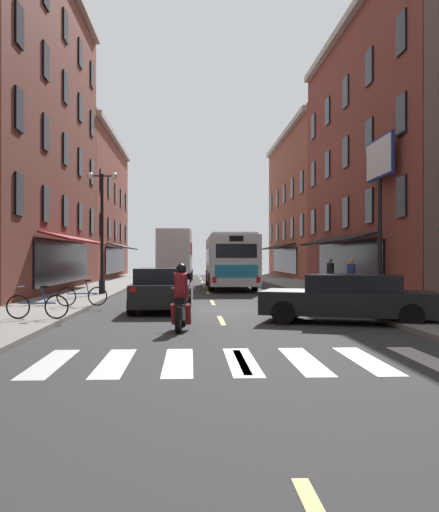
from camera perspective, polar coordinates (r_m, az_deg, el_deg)
The scene contains 17 objects.
ground_plane at distance 20.07m, azimuth -0.36°, elevation -5.48°, with size 34.80×80.00×0.10m, color #333335.
lane_centre_dashes at distance 19.82m, azimuth -0.33°, elevation -5.39°, with size 0.14×73.90×0.01m.
crosswalk_near at distance 10.17m, azimuth 2.21°, elevation -10.42°, with size 7.10×2.80×0.01m.
sidewalk_left at distance 20.66m, azimuth -17.00°, elevation -4.99°, with size 3.00×80.00×0.14m, color gray.
sidewalk_right at distance 21.16m, azimuth 15.87°, elevation -4.87°, with size 3.00×80.00×0.14m, color gray.
billboard_sign at distance 25.16m, azimuth 15.66°, elevation 7.83°, with size 0.40×3.21×6.69m.
transit_bus at distance 34.01m, azimuth 0.99°, elevation -0.44°, with size 2.70×11.16×3.11m.
box_truck at distance 43.29m, azimuth -4.41°, elevation 0.09°, with size 2.63×6.96×3.85m.
sedan_near at distance 54.92m, azimuth -3.88°, elevation -1.30°, with size 2.02×4.42×1.36m.
sedan_mid at distance 16.27m, azimuth 12.84°, elevation -4.11°, with size 5.04×3.30×1.34m.
sedan_far at distance 19.69m, azimuth -5.74°, elevation -3.28°, with size 2.00×4.79×1.46m.
motorcycle_rider at distance 14.49m, azimuth -3.83°, elevation -4.53°, with size 0.62×2.07×1.66m.
bicycle_near at distance 20.33m, azimuth -13.51°, elevation -3.85°, with size 1.69×0.53×0.91m.
bicycle_mid at distance 16.42m, azimuth -17.66°, elevation -4.73°, with size 1.71×0.48×0.91m.
pedestrian_mid at distance 28.74m, azimuth 10.98°, elevation -1.81°, with size 0.36×0.36×1.63m.
pedestrian_far at distance 25.17m, azimuth 12.99°, elevation -2.07°, with size 0.36×0.36×1.62m.
street_lamp_twin at distance 27.08m, azimuth -11.62°, elevation 2.88°, with size 1.42×0.32×5.61m.
Camera 1 is at (-0.90, -19.96, 1.82)m, focal length 40.18 mm.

